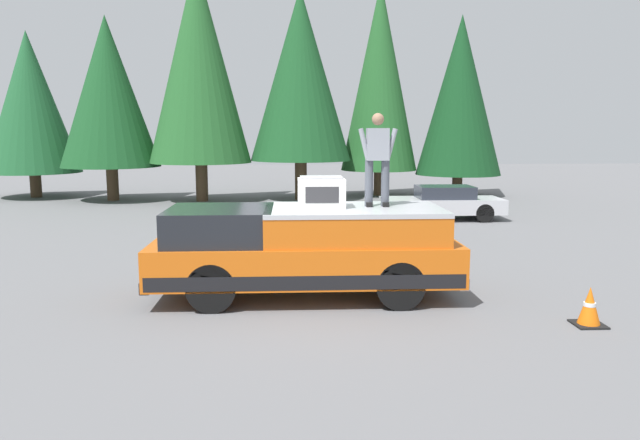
% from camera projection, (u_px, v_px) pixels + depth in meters
% --- Properties ---
extents(ground_plane, '(90.00, 90.00, 0.00)m').
position_uv_depth(ground_plane, '(289.00, 298.00, 10.96)').
color(ground_plane, slate).
extents(pickup_truck, '(2.01, 5.54, 1.65)m').
position_uv_depth(pickup_truck, '(305.00, 250.00, 10.94)').
color(pickup_truck, orange).
rests_on(pickup_truck, ground).
extents(compressor_unit, '(0.65, 0.84, 0.56)m').
position_uv_depth(compressor_unit, '(321.00, 192.00, 10.84)').
color(compressor_unit, white).
rests_on(compressor_unit, pickup_truck).
extents(person_on_truck_bed, '(0.29, 0.72, 1.69)m').
position_uv_depth(person_on_truck_bed, '(377.00, 157.00, 10.92)').
color(person_on_truck_bed, '#4C515B').
rests_on(person_on_truck_bed, pickup_truck).
extents(parked_car_silver, '(1.64, 4.10, 1.16)m').
position_uv_depth(parked_car_silver, '(442.00, 203.00, 20.67)').
color(parked_car_silver, silver).
rests_on(parked_car_silver, ground).
extents(traffic_cone, '(0.47, 0.47, 0.62)m').
position_uv_depth(traffic_cone, '(589.00, 307.00, 9.38)').
color(traffic_cone, black).
rests_on(traffic_cone, ground).
extents(conifer_far_left, '(3.92, 3.92, 8.26)m').
position_uv_depth(conifer_far_left, '(460.00, 96.00, 27.64)').
color(conifer_far_left, '#4C3826').
rests_on(conifer_far_left, ground).
extents(conifer_left, '(3.55, 3.55, 9.85)m').
position_uv_depth(conifer_left, '(380.00, 77.00, 27.81)').
color(conifer_left, '#4C3826').
rests_on(conifer_left, ground).
extents(conifer_center_left, '(4.42, 4.42, 9.13)m').
position_uv_depth(conifer_center_left, '(300.00, 76.00, 26.12)').
color(conifer_center_left, '#4C3826').
rests_on(conifer_center_left, ground).
extents(conifer_center_right, '(4.33, 4.33, 10.11)m').
position_uv_depth(conifer_center_right, '(198.00, 63.00, 25.38)').
color(conifer_center_right, '#4C3826').
rests_on(conifer_center_right, ground).
extents(conifer_right, '(4.23, 4.23, 7.92)m').
position_uv_depth(conifer_right, '(108.00, 92.00, 25.87)').
color(conifer_right, '#4C3826').
rests_on(conifer_right, ground).
extents(conifer_far_right, '(4.16, 4.16, 7.49)m').
position_uv_depth(conifer_far_right, '(30.00, 103.00, 27.19)').
color(conifer_far_right, '#4C3826').
rests_on(conifer_far_right, ground).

